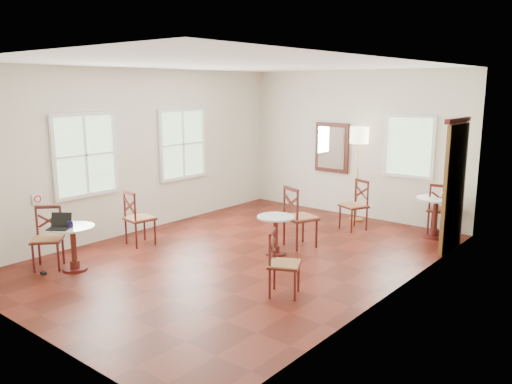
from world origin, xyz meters
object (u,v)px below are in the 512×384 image
laptop (60,225)px  power_adapter (43,273)px  chair_mid_a (299,217)px  water_glass (68,225)px  cafe_table_back (435,213)px  chair_back_a (441,209)px  cafe_table_near (73,243)px  cafe_table_mid (276,231)px  floor_lamp (359,142)px  mouse (63,226)px  chair_near_b (48,238)px  chair_mid_b (283,263)px  navy_mug (70,224)px  chair_near_a (138,218)px  chair_back_b (355,205)px

laptop → power_adapter: laptop is taller
chair_mid_a → water_glass: chair_mid_a is taller
power_adapter → cafe_table_back: bearing=56.0°
chair_back_a → laptop: (-3.57, -5.43, 0.24)m
chair_back_a → laptop: bearing=47.0°
cafe_table_near → cafe_table_mid: 3.10m
floor_lamp → mouse: 5.76m
mouse → cafe_table_mid: bearing=56.0°
cafe_table_near → chair_near_b: bearing=-155.4°
chair_near_b → floor_lamp: floor_lamp is taller
chair_mid_b → navy_mug: size_ratio=7.04×
chair_near_a → chair_back_a: 5.42m
chair_near_a → cafe_table_back: bearing=-126.9°
chair_near_b → floor_lamp: bearing=19.3°
cafe_table_back → chair_back_b: chair_back_b is taller
cafe_table_mid → chair_mid_a: bearing=83.3°
cafe_table_back → chair_mid_b: (-0.56, -3.84, -0.02)m
cafe_table_near → mouse: bearing=-121.5°
chair_mid_b → navy_mug: bearing=86.7°
floor_lamp → mouse: bearing=-109.4°
cafe_table_mid → laptop: (-1.90, -2.64, 0.33)m
cafe_table_near → laptop: size_ratio=1.73×
chair_back_a → navy_mug: 6.36m
laptop → water_glass: (0.08, 0.09, -0.01)m
cafe_table_back → chair_mid_a: (-1.58, -2.02, 0.07)m
cafe_table_back → mouse: bearing=-124.6°
power_adapter → navy_mug: bearing=59.0°
floor_lamp → power_adapter: size_ratio=20.54×
chair_mid_a → floor_lamp: (-0.11, 2.21, 1.09)m
chair_back_a → mouse: 6.47m
chair_back_b → cafe_table_near: bearing=-91.9°
cafe_table_back → navy_mug: navy_mug is taller
chair_back_b → navy_mug: 5.12m
navy_mug → cafe_table_near: bearing=123.8°
chair_back_a → water_glass: bearing=47.2°
mouse → navy_mug: 0.12m
cafe_table_mid → floor_lamp: 3.03m
chair_near_b → chair_back_b: size_ratio=0.97×
chair_mid_a → chair_back_a: chair_mid_a is taller
floor_lamp → laptop: floor_lamp is taller
navy_mug → chair_near_a: bearing=101.6°
chair_mid_b → chair_near_b: bearing=86.0°
cafe_table_near → chair_near_b: chair_near_b is taller
chair_back_a → water_glass: 6.39m
chair_near_a → power_adapter: chair_near_a is taller
chair_back_b → laptop: bearing=-91.6°
chair_mid_a → power_adapter: chair_mid_a is taller
chair_mid_a → chair_near_b: bearing=75.1°
chair_mid_b → chair_back_a: (0.59, 4.06, 0.05)m
cafe_table_back → navy_mug: (-3.47, -5.10, 0.27)m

